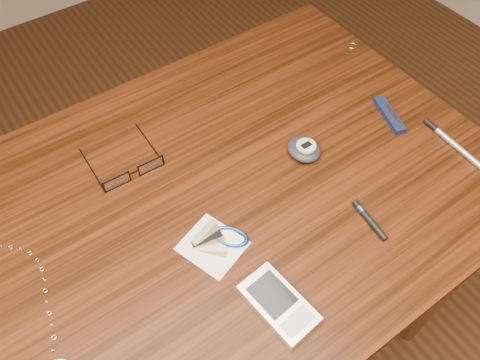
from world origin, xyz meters
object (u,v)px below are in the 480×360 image
at_px(notepad_keys, 220,240).
at_px(eyeglasses, 133,171).
at_px(desk, 221,224).
at_px(pda_phone, 278,304).
at_px(pedometer, 304,149).
at_px(silver_pen, 448,139).
at_px(pocket_knife, 389,115).

bearing_deg(notepad_keys, eyeglasses, 104.65).
height_order(desk, pda_phone, pda_phone).
distance_m(eyeglasses, pedometer, 0.31).
height_order(pda_phone, silver_pen, pda_phone).
relative_size(desk, pocket_knife, 10.04).
xyz_separation_m(eyeglasses, silver_pen, (0.52, -0.27, -0.01)).
bearing_deg(silver_pen, pda_phone, -170.94).
bearing_deg(eyeglasses, pocket_knife, -18.19).
bearing_deg(silver_pen, pedometer, 151.20).
distance_m(desk, eyeglasses, 0.20).
xyz_separation_m(desk, notepad_keys, (-0.05, -0.08, 0.11)).
relative_size(eyeglasses, silver_pen, 0.90).
bearing_deg(notepad_keys, desk, 57.69).
bearing_deg(silver_pen, desk, 160.78).
xyz_separation_m(eyeglasses, pedometer, (0.28, -0.13, 0.00)).
xyz_separation_m(eyeglasses, pocket_knife, (0.48, -0.16, -0.01)).
xyz_separation_m(pda_phone, notepad_keys, (-0.01, 0.14, -0.00)).
xyz_separation_m(pda_phone, pedometer, (0.22, 0.21, 0.00)).
distance_m(notepad_keys, pocket_knife, 0.43).
relative_size(eyeglasses, pedometer, 1.85).
height_order(desk, eyeglasses, eyeglasses).
distance_m(eyeglasses, pocket_knife, 0.50).
height_order(pedometer, notepad_keys, pedometer).
bearing_deg(silver_pen, notepad_keys, 172.04).
height_order(pedometer, pocket_knife, pedometer).
height_order(eyeglasses, notepad_keys, eyeglasses).
xyz_separation_m(desk, pda_phone, (-0.04, -0.22, 0.11)).
height_order(notepad_keys, silver_pen, same).
height_order(eyeglasses, pedometer, pedometer).
relative_size(pedometer, pocket_knife, 0.67).
xyz_separation_m(pda_phone, pocket_knife, (0.42, 0.18, -0.00)).
distance_m(pda_phone, silver_pen, 0.47).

